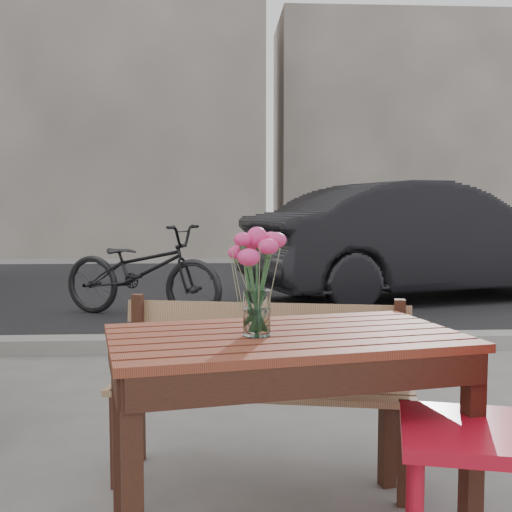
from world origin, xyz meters
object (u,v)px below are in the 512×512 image
(red_chair, at_px, (510,414))
(parked_car, at_px, (422,241))
(bicycle, at_px, (142,271))
(main_table, at_px, (285,368))
(main_vase, at_px, (257,268))

(red_chair, height_order, parked_car, parked_car)
(parked_car, xyz_separation_m, bicycle, (-3.36, -1.16, -0.24))
(main_table, distance_m, main_vase, 0.36)
(red_chair, xyz_separation_m, parked_car, (1.67, 6.07, 0.19))
(main_vase, xyz_separation_m, parked_car, (2.42, 5.79, -0.23))
(red_chair, xyz_separation_m, bicycle, (-1.69, 4.92, -0.05))
(parked_car, relative_size, bicycle, 2.37)
(main_table, distance_m, bicycle, 4.72)
(main_table, height_order, red_chair, red_chair)
(main_table, height_order, main_vase, main_vase)
(parked_car, distance_m, bicycle, 3.56)
(main_vase, distance_m, bicycle, 4.75)
(main_table, xyz_separation_m, red_chair, (0.65, -0.31, -0.07))
(main_table, distance_m, parked_car, 6.21)
(main_table, relative_size, bicycle, 0.70)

